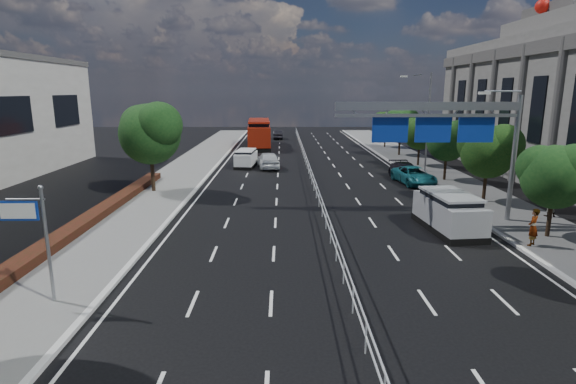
{
  "coord_description": "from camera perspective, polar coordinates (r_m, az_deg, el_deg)",
  "views": [
    {
      "loc": [
        -2.38,
        -14.79,
        7.43
      ],
      "look_at": [
        -2.1,
        7.41,
        2.4
      ],
      "focal_mm": 28.0,
      "sensor_mm": 36.0,
      "label": 1
    }
  ],
  "objects": [
    {
      "name": "parked_car_dark",
      "position": [
        39.62,
        14.66,
        2.56
      ],
      "size": [
        2.11,
        4.88,
        1.4
      ],
      "primitive_type": "imported",
      "rotation": [
        0.0,
        0.0,
        0.03
      ],
      "color": "black",
      "rests_on": "ground"
    },
    {
      "name": "ground",
      "position": [
        16.72,
        7.76,
        -13.74
      ],
      "size": [
        160.0,
        160.0,
        0.0
      ],
      "primitive_type": "plane",
      "color": "black",
      "rests_on": "ground"
    },
    {
      "name": "far_tree_f",
      "position": [
        46.48,
        16.48,
        7.38
      ],
      "size": [
        3.52,
        3.28,
        5.02
      ],
      "color": "black",
      "rests_on": "ground"
    },
    {
      "name": "hedge_near",
      "position": [
        23.68,
        -28.31,
        -6.19
      ],
      "size": [
        1.0,
        36.0,
        0.44
      ],
      "primitive_type": "cube",
      "color": "black",
      "rests_on": "sidewalk_near"
    },
    {
      "name": "near_car_dark",
      "position": [
        71.05,
        -1.24,
        7.29
      ],
      "size": [
        1.47,
        4.06,
        1.33
      ],
      "primitive_type": "imported",
      "rotation": [
        0.0,
        0.0,
        3.13
      ],
      "color": "black",
      "rests_on": "ground"
    },
    {
      "name": "far_tree_c",
      "position": [
        25.99,
        30.94,
        2.07
      ],
      "size": [
        3.52,
        3.28,
        4.94
      ],
      "color": "black",
      "rests_on": "ground"
    },
    {
      "name": "silver_minivan",
      "position": [
        25.73,
        19.74,
        -2.42
      ],
      "size": [
        2.6,
        5.21,
        2.09
      ],
      "rotation": [
        0.0,
        0.0,
        0.1
      ],
      "color": "black",
      "rests_on": "ground"
    },
    {
      "name": "far_tree_e",
      "position": [
        39.4,
        19.65,
        6.38
      ],
      "size": [
        3.63,
        3.38,
        5.13
      ],
      "color": "black",
      "rests_on": "ground"
    },
    {
      "name": "far_tree_d",
      "position": [
        32.5,
        24.19,
        5.04
      ],
      "size": [
        3.85,
        3.59,
        5.34
      ],
      "color": "black",
      "rests_on": "ground"
    },
    {
      "name": "red_bus",
      "position": [
        60.96,
        -3.71,
        7.51
      ],
      "size": [
        3.52,
        12.23,
        3.61
      ],
      "rotation": [
        0.0,
        0.0,
        0.05
      ],
      "color": "black",
      "rests_on": "ground"
    },
    {
      "name": "toilet_sign",
      "position": [
        17.68,
        -29.77,
        -3.66
      ],
      "size": [
        1.62,
        0.18,
        4.34
      ],
      "color": "gray",
      "rests_on": "ground"
    },
    {
      "name": "near_tree_back",
      "position": [
        34.24,
        -17.07,
        7.48
      ],
      "size": [
        4.84,
        4.51,
        6.69
      ],
      "color": "black",
      "rests_on": "ground"
    },
    {
      "name": "pedestrian_b",
      "position": [
        30.69,
        30.26,
        -1.21
      ],
      "size": [
        0.85,
        0.7,
        1.6
      ],
      "primitive_type": "imported",
      "rotation": [
        0.0,
        0.0,
        3.01
      ],
      "color": "gray",
      "rests_on": "sidewalk_far"
    },
    {
      "name": "streetlight_far",
      "position": [
        42.83,
        17.02,
        9.24
      ],
      "size": [
        2.78,
        2.4,
        9.0
      ],
      "color": "gray",
      "rests_on": "ground"
    },
    {
      "name": "near_car_silver",
      "position": [
        43.97,
        -2.52,
        4.09
      ],
      "size": [
        2.55,
        4.99,
        1.63
      ],
      "primitive_type": "imported",
      "rotation": [
        0.0,
        0.0,
        3.28
      ],
      "color": "silver",
      "rests_on": "ground"
    },
    {
      "name": "far_tree_g",
      "position": [
        53.66,
        14.17,
        8.45
      ],
      "size": [
        3.96,
        3.69,
        5.45
      ],
      "color": "black",
      "rests_on": "ground"
    },
    {
      "name": "overhead_gantry",
      "position": [
        26.53,
        19.6,
        8.09
      ],
      "size": [
        10.24,
        0.38,
        7.45
      ],
      "color": "gray",
      "rests_on": "ground"
    },
    {
      "name": "sidewalk_near",
      "position": [
        18.87,
        -30.27,
        -12.03
      ],
      "size": [
        5.0,
        140.0,
        0.14
      ],
      "primitive_type": "cube",
      "color": "slate",
      "rests_on": "ground"
    },
    {
      "name": "pedestrian_a",
      "position": [
        24.49,
        28.68,
        -3.94
      ],
      "size": [
        0.78,
        0.77,
        1.83
      ],
      "primitive_type": "imported",
      "rotation": [
        0.0,
        0.0,
        3.9
      ],
      "color": "gray",
      "rests_on": "sidewalk_far"
    },
    {
      "name": "median_fence",
      "position": [
        38.0,
        2.9,
        2.27
      ],
      "size": [
        0.05,
        85.0,
        1.02
      ],
      "color": "silver",
      "rests_on": "ground"
    },
    {
      "name": "parked_car_teal",
      "position": [
        37.86,
        15.7,
        2.02
      ],
      "size": [
        2.95,
        5.23,
        1.38
      ],
      "primitive_type": "imported",
      "rotation": [
        0.0,
        0.0,
        0.14
      ],
      "color": "#17606A",
      "rests_on": "ground"
    },
    {
      "name": "white_minivan",
      "position": [
        44.89,
        -5.36,
        4.27
      ],
      "size": [
        2.13,
        4.14,
        1.73
      ],
      "rotation": [
        0.0,
        0.0,
        -0.11
      ],
      "color": "black",
      "rests_on": "ground"
    },
    {
      "name": "kerb_near",
      "position": [
        17.8,
        -23.08,
        -12.75
      ],
      "size": [
        0.25,
        140.0,
        0.15
      ],
      "primitive_type": "cube",
      "color": "silver",
      "rests_on": "ground"
    },
    {
      "name": "far_tree_h",
      "position": [
        60.95,
        12.36,
        8.7
      ],
      "size": [
        3.41,
        3.18,
        4.91
      ],
      "color": "black",
      "rests_on": "ground"
    }
  ]
}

